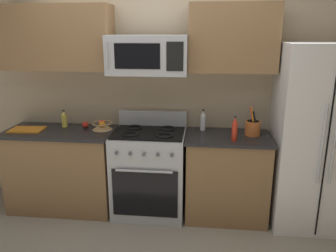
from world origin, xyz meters
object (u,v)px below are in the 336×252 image
range_oven (150,171)px  apple_loose (85,125)px  refrigerator (315,138)px  microwave (148,55)px  bottle_hot_sauce (235,129)px  fruit_basket (102,125)px  cutting_board (27,130)px  bottle_oil (64,119)px  bottle_vinegar (203,121)px  utensil_crock (253,127)px

range_oven → apple_loose: size_ratio=14.79×
refrigerator → apple_loose: (-2.41, 0.14, 0.02)m
microwave → bottle_hot_sauce: bearing=-11.9°
range_oven → apple_loose: (-0.73, 0.12, 0.47)m
fruit_basket → bottle_hot_sauce: bottle_hot_sauce is taller
refrigerator → cutting_board: refrigerator is taller
range_oven → fruit_basket: 0.72m
fruit_basket → cutting_board: size_ratio=0.65×
refrigerator → cutting_board: 3.01m
microwave → apple_loose: (-0.73, 0.10, -0.77)m
apple_loose → bottle_oil: bearing=175.6°
range_oven → bottle_hot_sauce: bottle_hot_sauce is taller
cutting_board → bottle_oil: bottle_oil is taller
microwave → refrigerator: bearing=-1.5°
microwave → fruit_basket: 0.93m
cutting_board → bottle_vinegar: bearing=6.5°
bottle_oil → utensil_crock: bearing=-2.5°
fruit_basket → bottle_oil: size_ratio=1.17×
range_oven → bottle_vinegar: bottle_vinegar is taller
apple_loose → bottle_hot_sauce: (1.60, -0.28, 0.08)m
range_oven → apple_loose: range_oven is taller
cutting_board → microwave: bearing=2.7°
range_oven → bottle_oil: bearing=171.8°
utensil_crock → apple_loose: bearing=177.8°
utensil_crock → apple_loose: (-1.81, 0.07, -0.04)m
refrigerator → fruit_basket: size_ratio=8.24×
apple_loose → cutting_board: size_ratio=0.21×
fruit_basket → utensil_crock: bearing=-1.1°
utensil_crock → bottle_vinegar: bearing=165.9°
cutting_board → range_oven: bearing=1.6°
range_oven → utensil_crock: utensil_crock is taller
microwave → cutting_board: 1.56m
refrigerator → fruit_basket: 2.21m
range_oven → microwave: (-0.00, 0.03, 1.24)m
bottle_vinegar → range_oven: bearing=-162.2°
apple_loose → bottle_vinegar: bottle_vinegar is taller
cutting_board → bottle_vinegar: size_ratio=1.51×
range_oven → refrigerator: 1.74m
cutting_board → bottle_oil: size_ratio=1.80×
utensil_crock → cutting_board: (-2.41, -0.09, -0.07)m
cutting_board → bottle_hot_sauce: bottle_hot_sauce is taller
bottle_hot_sauce → range_oven: bearing=169.7°
fruit_basket → apple_loose: size_ratio=3.04×
utensil_crock → bottle_oil: size_ratio=1.60×
utensil_crock → bottle_hot_sauce: utensil_crock is taller
bottle_vinegar → bottle_hot_sauce: 0.46m
utensil_crock → fruit_basket: size_ratio=1.37×
apple_loose → utensil_crock: bearing=-2.2°
apple_loose → bottle_hot_sauce: bearing=-9.9°
range_oven → refrigerator: size_ratio=0.59×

